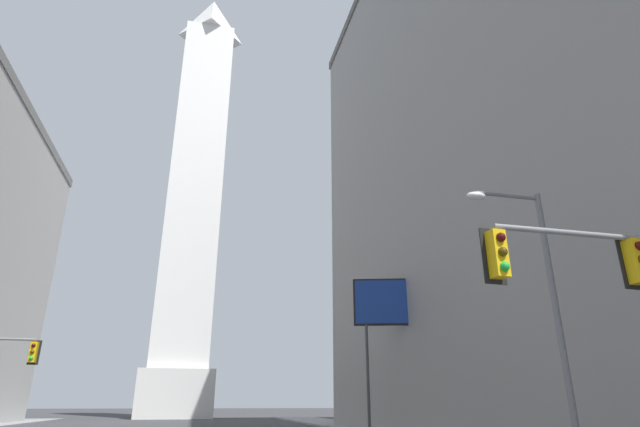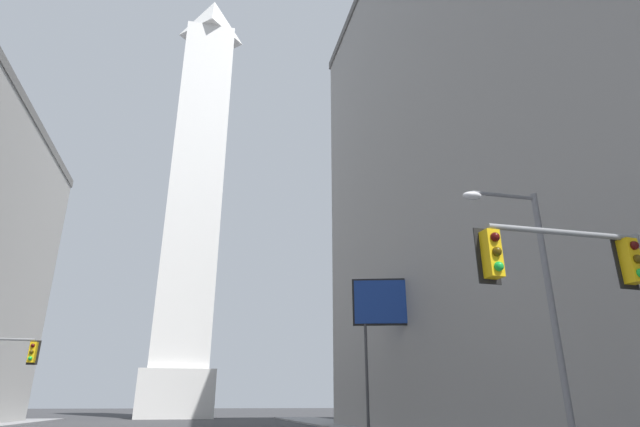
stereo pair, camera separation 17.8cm
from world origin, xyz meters
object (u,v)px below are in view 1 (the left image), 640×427
traffic_light_near_right (600,286)px  billboard_sign (390,308)px  street_lamp (542,290)px  obelisk (197,185)px

traffic_light_near_right → billboard_sign: 19.76m
billboard_sign → street_lamp: bearing=-95.0°
traffic_light_near_right → street_lamp: street_lamp is taller
street_lamp → billboard_sign: size_ratio=0.89×
obelisk → traffic_light_near_right: 67.98m
street_lamp → billboard_sign: bearing=85.0°
obelisk → billboard_sign: (13.46, -41.57, -24.99)m
obelisk → traffic_light_near_right: (11.11, -60.97, -27.94)m
traffic_light_near_right → obelisk: bearing=100.3°
traffic_light_near_right → billboard_sign: billboard_sign is taller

